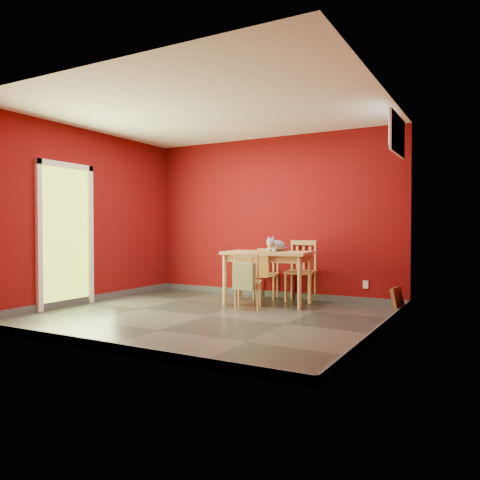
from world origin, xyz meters
The scene contains 13 objects.
ground centered at (0.00, 0.00, 0.00)m, with size 4.50×4.50×0.00m, color #2D342D.
room_shell centered at (0.00, 0.00, 0.05)m, with size 4.50×4.50×4.50m.
doorway centered at (-2.23, -0.40, 1.12)m, with size 0.06×1.01×2.13m.
window centered at (2.23, 1.00, 2.35)m, with size 0.05×0.90×0.50m.
outlet_plate centered at (1.60, 1.99, 0.30)m, with size 0.08×0.01×0.12m, color silver.
dining_table centered at (0.29, 1.26, 0.71)m, with size 1.38×0.91×0.81m.
table_runner centered at (0.29, 1.13, 0.75)m, with size 0.44×0.78×0.37m.
chair_far_left centered at (-0.01, 1.82, 0.42)m, with size 0.47×0.47×0.83m.
chair_far_right centered at (0.61, 1.83, 0.50)m, with size 0.51×0.51×0.97m.
chair_near centered at (0.22, 0.75, 0.41)m, with size 0.48×0.48×0.80m.
tote_bag centered at (0.26, 0.55, 0.49)m, with size 0.32×0.19×0.45m.
cat centered at (0.39, 1.35, 0.93)m, with size 0.25×0.48×0.24m, color slate, non-canonical shape.
picture_frame centered at (2.19, 1.37, 0.18)m, with size 0.16×0.37×0.36m.
Camera 1 is at (3.37, -5.19, 1.16)m, focal length 35.00 mm.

